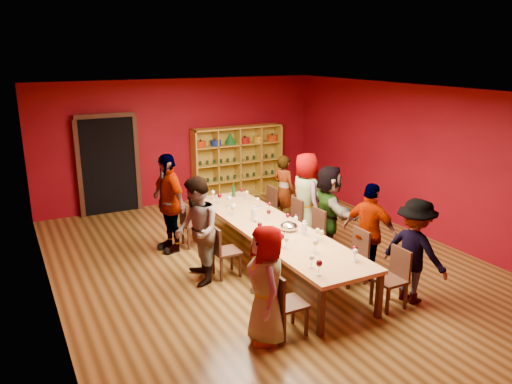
% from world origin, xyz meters
% --- Properties ---
extents(room_shell, '(7.10, 9.10, 3.04)m').
position_xyz_m(room_shell, '(0.00, 0.00, 1.50)').
color(room_shell, '#4D3314').
rests_on(room_shell, ground).
extents(tasting_table, '(1.10, 4.50, 0.75)m').
position_xyz_m(tasting_table, '(0.00, 0.00, 0.70)').
color(tasting_table, tan).
rests_on(tasting_table, ground).
extents(doorway, '(1.40, 0.17, 2.30)m').
position_xyz_m(doorway, '(-1.80, 4.43, 1.12)').
color(doorway, black).
rests_on(doorway, ground).
extents(shelving_unit, '(2.40, 0.40, 1.80)m').
position_xyz_m(shelving_unit, '(1.40, 4.32, 0.98)').
color(shelving_unit, gold).
rests_on(shelving_unit, ground).
extents(chair_person_left_0, '(0.42, 0.42, 0.89)m').
position_xyz_m(chair_person_left_0, '(-0.91, -1.92, 0.50)').
color(chair_person_left_0, black).
rests_on(chair_person_left_0, ground).
extents(person_left_0, '(0.60, 0.85, 1.57)m').
position_xyz_m(person_left_0, '(-1.17, -1.92, 0.79)').
color(person_left_0, white).
rests_on(person_left_0, ground).
extents(chair_person_left_2, '(0.42, 0.42, 0.89)m').
position_xyz_m(chair_person_left_2, '(-0.91, 0.08, 0.50)').
color(chair_person_left_2, black).
rests_on(chair_person_left_2, ground).
extents(person_left_2, '(0.63, 0.93, 1.75)m').
position_xyz_m(person_left_2, '(-1.34, 0.08, 0.88)').
color(person_left_2, '#47474B').
rests_on(person_left_2, ground).
extents(chair_person_left_4, '(0.42, 0.42, 0.89)m').
position_xyz_m(chair_person_left_4, '(-0.91, 1.60, 0.50)').
color(chair_person_left_4, black).
rests_on(chair_person_left_4, ground).
extents(person_left_4, '(0.68, 1.16, 1.86)m').
position_xyz_m(person_left_4, '(-1.31, 1.60, 0.93)').
color(person_left_4, '#48484D').
rests_on(person_left_4, ground).
extents(chair_person_right_0, '(0.42, 0.42, 0.89)m').
position_xyz_m(chair_person_right_0, '(0.91, -1.99, 0.50)').
color(chair_person_right_0, black).
rests_on(chair_person_right_0, ground).
extents(person_right_0, '(0.67, 1.10, 1.59)m').
position_xyz_m(person_right_0, '(1.28, -1.99, 0.80)').
color(person_right_0, silver).
rests_on(person_right_0, ground).
extents(chair_person_right_1, '(0.42, 0.42, 0.89)m').
position_xyz_m(chair_person_right_1, '(0.91, -1.10, 0.50)').
color(chair_person_right_1, black).
rests_on(chair_person_right_1, ground).
extents(person_right_1, '(0.77, 1.05, 1.62)m').
position_xyz_m(person_right_1, '(1.19, -1.10, 0.81)').
color(person_right_1, silver).
rests_on(person_right_1, ground).
extents(chair_person_right_2, '(0.42, 0.42, 0.89)m').
position_xyz_m(chair_person_right_2, '(0.91, 0.09, 0.50)').
color(chair_person_right_2, black).
rests_on(chair_person_right_2, ground).
extents(person_right_2, '(0.79, 1.61, 1.67)m').
position_xyz_m(person_right_2, '(1.22, 0.09, 0.84)').
color(person_right_2, '#608EC6').
rests_on(person_right_2, ground).
extents(chair_person_right_3, '(0.42, 0.42, 0.89)m').
position_xyz_m(chair_person_right_3, '(0.91, 0.83, 0.50)').
color(chair_person_right_3, black).
rests_on(chair_person_right_3, ground).
extents(person_right_3, '(0.55, 0.90, 1.76)m').
position_xyz_m(person_right_3, '(1.21, 0.83, 0.88)').
color(person_right_3, '#151C3A').
rests_on(person_right_3, ground).
extents(chair_person_right_4, '(0.42, 0.42, 0.89)m').
position_xyz_m(chair_person_right_4, '(0.91, 1.83, 0.50)').
color(chair_person_right_4, black).
rests_on(chair_person_right_4, ground).
extents(person_right_4, '(0.56, 0.65, 1.53)m').
position_xyz_m(person_right_4, '(1.31, 1.83, 0.76)').
color(person_right_4, '#525257').
rests_on(person_right_4, ground).
extents(wine_glass_0, '(0.08, 0.08, 0.19)m').
position_xyz_m(wine_glass_0, '(0.35, -0.95, 0.89)').
color(wine_glass_0, white).
rests_on(wine_glass_0, tasting_table).
extents(wine_glass_1, '(0.09, 0.09, 0.22)m').
position_xyz_m(wine_glass_1, '(0.36, -1.75, 0.91)').
color(wine_glass_1, white).
rests_on(wine_glass_1, tasting_table).
extents(wine_glass_2, '(0.08, 0.08, 0.20)m').
position_xyz_m(wine_glass_2, '(-0.31, 0.01, 0.89)').
color(wine_glass_2, white).
rests_on(wine_glass_2, tasting_table).
extents(wine_glass_3, '(0.07, 0.07, 0.18)m').
position_xyz_m(wine_glass_3, '(-0.27, -0.92, 0.88)').
color(wine_glass_3, white).
rests_on(wine_glass_3, tasting_table).
extents(wine_glass_4, '(0.08, 0.08, 0.20)m').
position_xyz_m(wine_glass_4, '(-0.34, 0.85, 0.89)').
color(wine_glass_4, white).
rests_on(wine_glass_4, tasting_table).
extents(wine_glass_5, '(0.07, 0.07, 0.18)m').
position_xyz_m(wine_glass_5, '(0.37, 0.77, 0.88)').
color(wine_glass_5, white).
rests_on(wine_glass_5, tasting_table).
extents(wine_glass_6, '(0.07, 0.07, 0.18)m').
position_xyz_m(wine_glass_6, '(0.37, -0.15, 0.88)').
color(wine_glass_6, white).
rests_on(wine_glass_6, tasting_table).
extents(wine_glass_7, '(0.09, 0.09, 0.22)m').
position_xyz_m(wine_glass_7, '(-0.38, -1.93, 0.91)').
color(wine_glass_7, white).
rests_on(wine_glass_7, tasting_table).
extents(wine_glass_8, '(0.08, 0.08, 0.19)m').
position_xyz_m(wine_glass_8, '(-0.34, -1.69, 0.89)').
color(wine_glass_8, white).
rests_on(wine_glass_8, tasting_table).
extents(wine_glass_9, '(0.08, 0.08, 0.20)m').
position_xyz_m(wine_glass_9, '(-0.35, -0.19, 0.90)').
color(wine_glass_9, white).
rests_on(wine_glass_9, tasting_table).
extents(wine_glass_10, '(0.09, 0.09, 0.22)m').
position_xyz_m(wine_glass_10, '(-0.18, 1.35, 0.91)').
color(wine_glass_10, white).
rests_on(wine_glass_10, tasting_table).
extents(wine_glass_11, '(0.08, 0.08, 0.19)m').
position_xyz_m(wine_glass_11, '(0.12, 0.35, 0.89)').
color(wine_glass_11, white).
rests_on(wine_glass_11, tasting_table).
extents(wine_glass_12, '(0.08, 0.08, 0.19)m').
position_xyz_m(wine_glass_12, '(0.32, 1.62, 0.89)').
color(wine_glass_12, white).
rests_on(wine_glass_12, tasting_table).
extents(wine_glass_13, '(0.08, 0.08, 0.21)m').
position_xyz_m(wine_glass_13, '(0.27, 1.06, 0.90)').
color(wine_glass_13, white).
rests_on(wine_glass_13, tasting_table).
extents(wine_glass_14, '(0.08, 0.08, 0.19)m').
position_xyz_m(wine_glass_14, '(0.32, 0.02, 0.89)').
color(wine_glass_14, white).
rests_on(wine_glass_14, tasting_table).
extents(wine_glass_15, '(0.08, 0.08, 0.19)m').
position_xyz_m(wine_glass_15, '(-0.26, 1.97, 0.89)').
color(wine_glass_15, white).
rests_on(wine_glass_15, tasting_table).
extents(wine_glass_16, '(0.07, 0.07, 0.18)m').
position_xyz_m(wine_glass_16, '(0.33, 1.87, 0.88)').
color(wine_glass_16, white).
rests_on(wine_glass_16, tasting_table).
extents(wine_glass_17, '(0.09, 0.09, 0.22)m').
position_xyz_m(wine_glass_17, '(-0.32, -0.85, 0.91)').
color(wine_glass_17, white).
rests_on(wine_glass_17, tasting_table).
extents(wine_glass_18, '(0.09, 0.09, 0.21)m').
position_xyz_m(wine_glass_18, '(-0.26, 1.63, 0.91)').
color(wine_glass_18, white).
rests_on(wine_glass_18, tasting_table).
extents(wine_glass_19, '(0.08, 0.08, 0.20)m').
position_xyz_m(wine_glass_19, '(0.33, -0.86, 0.89)').
color(wine_glass_19, white).
rests_on(wine_glass_19, tasting_table).
extents(wine_glass_20, '(0.08, 0.08, 0.20)m').
position_xyz_m(wine_glass_20, '(-0.29, 0.92, 0.90)').
color(wine_glass_20, white).
rests_on(wine_glass_20, tasting_table).
extents(wine_glass_21, '(0.08, 0.08, 0.19)m').
position_xyz_m(wine_glass_21, '(-0.02, -0.45, 0.89)').
color(wine_glass_21, white).
rests_on(wine_glass_21, tasting_table).
extents(wine_glass_22, '(0.09, 0.09, 0.21)m').
position_xyz_m(wine_glass_22, '(0.01, -1.27, 0.90)').
color(wine_glass_22, white).
rests_on(wine_glass_22, tasting_table).
extents(wine_glass_23, '(0.08, 0.08, 0.20)m').
position_xyz_m(wine_glass_23, '(0.32, -1.81, 0.89)').
color(wine_glass_23, white).
rests_on(wine_glass_23, tasting_table).
extents(spittoon_bowl, '(0.30, 0.30, 0.16)m').
position_xyz_m(spittoon_bowl, '(0.16, -0.28, 0.82)').
color(spittoon_bowl, silver).
rests_on(spittoon_bowl, tasting_table).
extents(carafe_a, '(0.14, 0.14, 0.28)m').
position_xyz_m(carafe_a, '(-0.14, 0.40, 0.88)').
color(carafe_a, white).
rests_on(carafe_a, tasting_table).
extents(carafe_b, '(0.12, 0.12, 0.24)m').
position_xyz_m(carafe_b, '(0.26, -0.57, 0.86)').
color(carafe_b, white).
rests_on(carafe_b, tasting_table).
extents(wine_bottle, '(0.09, 0.09, 0.29)m').
position_xyz_m(wine_bottle, '(0.19, 1.95, 0.86)').
color(wine_bottle, '#143719').
rests_on(wine_bottle, tasting_table).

